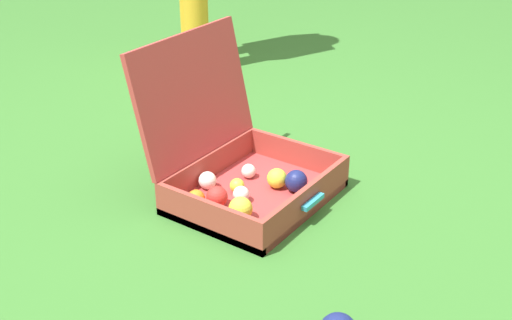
% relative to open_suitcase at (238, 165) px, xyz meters
% --- Properties ---
extents(ground_plane, '(16.00, 16.00, 0.00)m').
position_rel_open_suitcase_xyz_m(ground_plane, '(-0.09, -0.10, -0.11)').
color(ground_plane, '#336B28').
extents(open_suitcase, '(0.53, 0.54, 0.53)m').
position_rel_open_suitcase_xyz_m(open_suitcase, '(0.00, 0.00, 0.00)').
color(open_suitcase, '#B23838').
rests_on(open_suitcase, ground).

